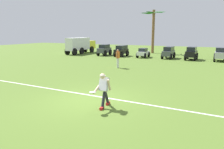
# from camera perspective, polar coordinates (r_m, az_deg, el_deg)

# --- Properties ---
(ground_plane) EXTENTS (80.00, 80.00, 0.00)m
(ground_plane) POSITION_cam_1_polar(r_m,az_deg,el_deg) (9.77, -5.80, -6.70)
(ground_plane) COLOR #4F6C27
(field_line_paint) EXTENTS (22.84, 1.28, 0.01)m
(field_line_paint) POSITION_cam_1_polar(r_m,az_deg,el_deg) (10.30, -3.92, -5.71)
(field_line_paint) COLOR white
(field_line_paint) RESTS_ON ground_plane
(frisbee_thrower) EXTENTS (0.47, 1.12, 1.41)m
(frisbee_thrower) POSITION_cam_1_polar(r_m,az_deg,el_deg) (8.57, -2.13, -3.64)
(frisbee_thrower) COLOR #23232D
(frisbee_thrower) RESTS_ON ground_plane
(frisbee_in_flight) EXTENTS (0.35, 0.35, 0.05)m
(frisbee_in_flight) POSITION_cam_1_polar(r_m,az_deg,el_deg) (8.14, -5.12, -4.63)
(frisbee_in_flight) COLOR white
(teammate_near_sideline) EXTENTS (0.20, 0.49, 1.56)m
(teammate_near_sideline) POSITION_cam_1_polar(r_m,az_deg,el_deg) (18.23, 1.53, 4.65)
(teammate_near_sideline) COLOR silver
(teammate_near_sideline) RESTS_ON ground_plane
(parked_car_slot_a) EXTENTS (1.23, 2.38, 1.40)m
(parked_car_slot_a) POSITION_cam_1_polar(r_m,az_deg,el_deg) (28.32, -2.02, 6.52)
(parked_car_slot_a) COLOR #474C51
(parked_car_slot_a) RESTS_ON ground_plane
(parked_car_slot_b) EXTENTS (1.21, 2.43, 1.34)m
(parked_car_slot_b) POSITION_cam_1_polar(r_m,az_deg,el_deg) (27.31, 2.47, 6.31)
(parked_car_slot_b) COLOR black
(parked_car_slot_b) RESTS_ON ground_plane
(parked_car_slot_c) EXTENTS (1.10, 2.21, 1.10)m
(parked_car_slot_c) POSITION_cam_1_polar(r_m,az_deg,el_deg) (26.21, 8.16, 5.66)
(parked_car_slot_c) COLOR silver
(parked_car_slot_c) RESTS_ON ground_plane
(parked_car_slot_d) EXTENTS (1.22, 2.43, 1.34)m
(parked_car_slot_d) POSITION_cam_1_polar(r_m,az_deg,el_deg) (25.81, 14.57, 5.69)
(parked_car_slot_d) COLOR #474C51
(parked_car_slot_d) RESTS_ON ground_plane
(parked_car_slot_e) EXTENTS (1.24, 2.38, 1.40)m
(parked_car_slot_e) POSITION_cam_1_polar(r_m,az_deg,el_deg) (25.23, 20.06, 5.31)
(parked_car_slot_e) COLOR black
(parked_car_slot_e) RESTS_ON ground_plane
(parked_car_slot_f) EXTENTS (1.18, 2.36, 1.40)m
(parked_car_slot_f) POSITION_cam_1_polar(r_m,az_deg,el_deg) (25.23, 26.37, 4.83)
(parked_car_slot_f) COLOR #B7BABF
(parked_car_slot_f) RESTS_ON ground_plane
(box_truck) EXTENTS (1.46, 5.92, 2.20)m
(box_truck) POSITION_cam_1_polar(r_m,az_deg,el_deg) (31.00, -8.24, 7.71)
(box_truck) COLOR yellow
(box_truck) RESTS_ON ground_plane
(palm_tree_far_left) EXTENTS (3.12, 3.40, 5.99)m
(palm_tree_far_left) POSITION_cam_1_polar(r_m,az_deg,el_deg) (31.80, 10.72, 11.87)
(palm_tree_far_left) COLOR brown
(palm_tree_far_left) RESTS_ON ground_plane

